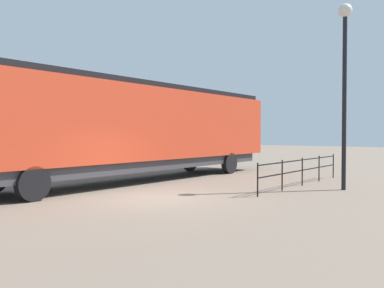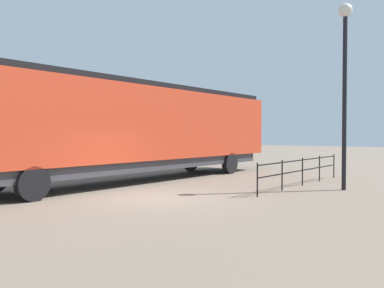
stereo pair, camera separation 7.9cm
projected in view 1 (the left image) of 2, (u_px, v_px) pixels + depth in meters
name	position (u px, v px, depth m)	size (l,w,h in m)	color
ground_plane	(158.00, 198.00, 13.11)	(120.00, 120.00, 0.00)	#756656
locomotive	(144.00, 127.00, 18.12)	(2.98, 17.58, 4.32)	red
lamp_post	(345.00, 62.00, 14.95)	(0.51, 0.51, 6.95)	black
platform_fence	(302.00, 168.00, 16.30)	(0.05, 7.49, 1.14)	black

